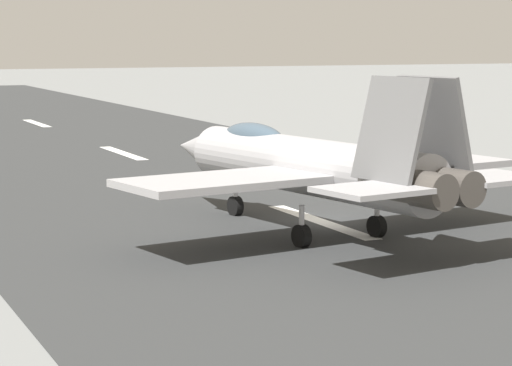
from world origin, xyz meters
TOP-DOWN VIEW (x-y plane):
  - ground_plane at (0.00, 0.00)m, footprint 400.00×400.00m
  - runway_strip at (-0.02, 0.00)m, footprint 240.00×26.00m
  - fighter_jet at (-1.98, 1.54)m, footprint 16.95×15.11m

SIDE VIEW (x-z plane):
  - ground_plane at x=0.00m, z-range 0.00..0.00m
  - runway_strip at x=-0.02m, z-range 0.00..0.02m
  - fighter_jet at x=-1.98m, z-range -0.37..5.29m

